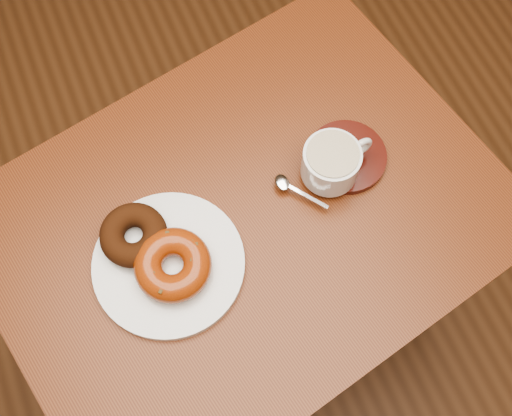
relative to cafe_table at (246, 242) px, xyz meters
name	(u,v)px	position (x,y,z in m)	size (l,w,h in m)	color
ground	(316,404)	(0.08, -0.28, -0.67)	(6.00, 6.00, 0.00)	brown
cafe_table	(246,242)	(0.00, 0.00, 0.00)	(0.96, 0.80, 0.80)	#652F15
donut_plate	(169,264)	(-0.15, -0.03, 0.13)	(0.25, 0.25, 0.02)	silver
donut_cinnamon	(134,235)	(-0.18, 0.03, 0.16)	(0.11, 0.11, 0.04)	#371A0B
donut_caramel	(173,265)	(-0.14, -0.05, 0.16)	(0.15, 0.15, 0.05)	#943810
saucer	(346,157)	(0.20, 0.03, 0.13)	(0.14, 0.14, 0.01)	#3B0D08
coffee_cup	(332,162)	(0.16, 0.02, 0.18)	(0.13, 0.10, 0.07)	silver
teaspoon	(287,185)	(0.08, 0.02, 0.15)	(0.07, 0.09, 0.01)	silver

